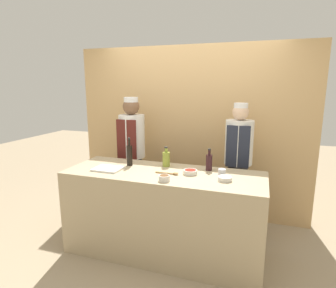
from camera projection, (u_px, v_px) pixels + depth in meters
ground_plane at (164, 251)px, 3.21m from camera, size 14.00×14.00×0.00m
cabinet_wall at (191, 132)px, 4.06m from camera, size 3.35×0.18×2.40m
counter at (164, 213)px, 3.11m from camera, size 2.14×0.76×0.94m
sauce_bowl_green at (225, 178)px, 2.74m from camera, size 0.14×0.14×0.04m
sauce_bowl_brown at (164, 178)px, 2.73m from camera, size 0.11×0.11×0.06m
sauce_bowl_red at (190, 172)px, 2.94m from camera, size 0.15×0.15×0.05m
cutting_board at (108, 169)px, 3.11m from camera, size 0.30×0.24×0.02m
bottle_wine at (209, 162)px, 3.06m from camera, size 0.07×0.07×0.24m
bottle_soy at (130, 155)px, 3.25m from camera, size 0.07×0.07×0.33m
bottle_oil at (166, 159)px, 3.22m from camera, size 0.09×0.09×0.23m
cup_steel at (222, 173)px, 2.87m from camera, size 0.08×0.08×0.08m
wooden_spoon at (170, 173)px, 2.94m from camera, size 0.25×0.04×0.03m
chef_left at (132, 153)px, 3.92m from camera, size 0.35×0.35×1.70m
chef_right at (238, 164)px, 3.48m from camera, size 0.34×0.34×1.65m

